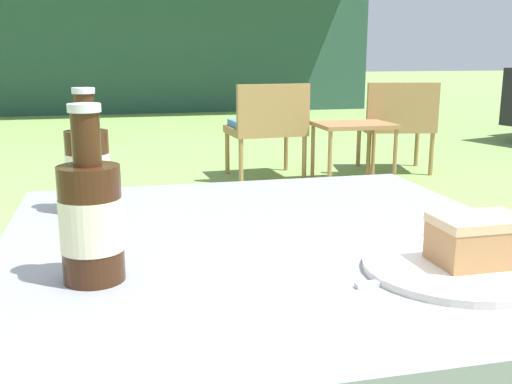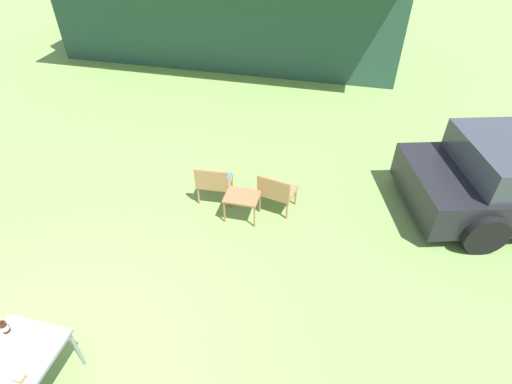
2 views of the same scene
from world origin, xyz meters
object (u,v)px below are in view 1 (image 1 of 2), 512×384
Objects in this scene: wicker_chair_plain at (398,120)px; garden_side_table at (354,130)px; cake_on_plate at (467,254)px; patio_table at (271,277)px; cola_bottle_near at (88,167)px; cola_bottle_far at (91,218)px; wicker_chair_cushioned at (267,124)px.

wicker_chair_plain reaches higher than garden_side_table.
cake_on_plate is at bearing -110.44° from garden_side_table.
cake_on_plate is (0.21, -0.20, 0.09)m from patio_table.
cake_on_plate is (-1.32, -3.54, 0.31)m from garden_side_table.
cola_bottle_near reaches higher than garden_side_table.
cola_bottle_far is (-1.79, -3.46, 0.37)m from garden_side_table.
cola_bottle_far reaches higher than cake_on_plate.
wicker_chair_cushioned is at bearing 10.76° from wicker_chair_plain.
cola_bottle_near is at bearing 140.44° from patio_table.
cake_on_plate is at bearing -43.31° from patio_table.
cola_bottle_far is (0.02, -0.35, 0.00)m from cola_bottle_near.
cake_on_plate is 0.65m from cola_bottle_near.
garden_side_table is 0.67× the size of patio_table.
patio_table is 0.31m from cake_on_plate.
cake_on_plate is at bearing -41.24° from cola_bottle_near.
patio_table is at bearing -114.63° from garden_side_table.
wicker_chair_plain is 4.15m from cola_bottle_near.
cola_bottle_near is (-2.32, -3.42, 0.34)m from wicker_chair_plain.
cola_bottle_far reaches higher than garden_side_table.
cake_on_plate is (-1.83, -3.85, 0.28)m from wicker_chair_plain.
cola_bottle_near is (-1.81, -3.12, 0.37)m from garden_side_table.
cake_on_plate reaches higher than wicker_chair_plain.
patio_table is 3.48× the size of cake_on_plate.
wicker_chair_plain reaches higher than patio_table.
wicker_chair_plain is 4.43m from cola_bottle_far.
patio_table is (-2.04, -3.65, 0.19)m from wicker_chair_plain.
cola_bottle_near is 0.35m from cola_bottle_far.
wicker_chair_plain is 3.38× the size of cola_bottle_far.
cake_on_plate is 0.48m from cola_bottle_far.
cola_bottle_far is at bearing -155.31° from patio_table.
cola_bottle_far reaches higher than wicker_chair_cushioned.
garden_side_table is at bearing 65.37° from patio_table.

